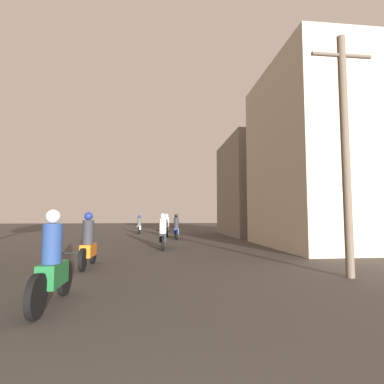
% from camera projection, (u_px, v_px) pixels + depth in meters
% --- Properties ---
extents(motorcycle_green, '(0.60, 1.99, 1.61)m').
position_uv_depth(motorcycle_green, '(52.00, 267.00, 5.02)').
color(motorcycle_green, black).
rests_on(motorcycle_green, ground_plane).
extents(motorcycle_orange, '(0.60, 1.93, 1.60)m').
position_uv_depth(motorcycle_orange, '(88.00, 245.00, 8.75)').
color(motorcycle_orange, black).
rests_on(motorcycle_orange, ground_plane).
extents(motorcycle_black, '(0.60, 2.13, 1.61)m').
position_uv_depth(motorcycle_black, '(163.00, 235.00, 13.60)').
color(motorcycle_black, black).
rests_on(motorcycle_black, ground_plane).
extents(motorcycle_blue, '(0.60, 2.07, 1.59)m').
position_uv_depth(motorcycle_blue, '(176.00, 229.00, 19.10)').
color(motorcycle_blue, black).
rests_on(motorcycle_blue, ground_plane).
extents(motorcycle_silver, '(0.60, 2.10, 1.64)m').
position_uv_depth(motorcycle_silver, '(167.00, 227.00, 21.50)').
color(motorcycle_silver, black).
rests_on(motorcycle_silver, ground_plane).
extents(motorcycle_white, '(0.60, 1.95, 1.53)m').
position_uv_depth(motorcycle_white, '(139.00, 226.00, 25.05)').
color(motorcycle_white, black).
rests_on(motorcycle_white, ground_plane).
extents(building_right_near, '(5.51, 7.21, 8.70)m').
position_uv_depth(building_right_near, '(323.00, 157.00, 14.60)').
color(building_right_near, beige).
rests_on(building_right_near, ground_plane).
extents(building_right_far, '(5.79, 7.44, 7.32)m').
position_uv_depth(building_right_far, '(263.00, 188.00, 23.33)').
color(building_right_far, gray).
rests_on(building_right_far, ground_plane).
extents(utility_pole_near, '(1.60, 0.20, 6.10)m').
position_uv_depth(utility_pole_near, '(345.00, 147.00, 7.48)').
color(utility_pole_near, '#6B5B4C').
rests_on(utility_pole_near, ground_plane).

